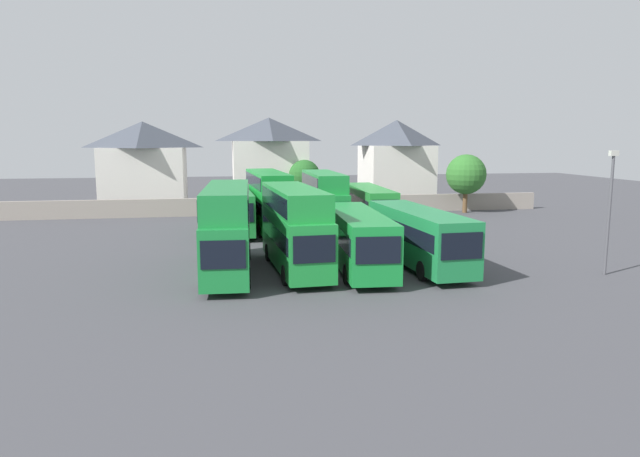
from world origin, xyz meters
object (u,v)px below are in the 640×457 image
(bus_8, at_px, (369,205))
(house_terrace_left, at_px, (144,164))
(bus_2, at_px, (295,224))
(bus_5, at_px, (234,208))
(house_terrace_right, at_px, (396,162))
(lamp_post_lot_edge, at_px, (610,206))
(tree_behind_wall, at_px, (466,175))
(tree_left_of_lot, at_px, (304,176))
(bus_1, at_px, (228,225))
(bus_4, at_px, (418,234))
(house_terrace_centre, at_px, (269,162))
(bus_3, at_px, (357,237))
(bus_6, at_px, (268,197))
(bus_7, at_px, (324,197))

(bus_8, relative_size, house_terrace_left, 1.19)
(bus_2, relative_size, bus_5, 0.87)
(house_terrace_right, xyz_separation_m, lamp_post_lot_edge, (1.05, -36.95, -1.06))
(bus_5, bearing_deg, lamp_post_lot_edge, 45.06)
(bus_2, height_order, tree_behind_wall, tree_behind_wall)
(tree_behind_wall, bearing_deg, tree_left_of_lot, 164.68)
(bus_1, distance_m, house_terrace_right, 38.60)
(bus_4, relative_size, bus_8, 1.02)
(bus_2, bearing_deg, lamp_post_lot_edge, 73.64)
(bus_4, distance_m, house_terrace_centre, 32.95)
(bus_8, xyz_separation_m, house_terrace_left, (-21.10, 17.98, 2.88))
(bus_3, bearing_deg, bus_4, 96.41)
(bus_8, bearing_deg, bus_6, -88.27)
(bus_5, relative_size, house_terrace_centre, 1.20)
(house_terrace_centre, bearing_deg, bus_5, -104.70)
(house_terrace_left, bearing_deg, bus_6, -55.55)
(bus_1, relative_size, tree_behind_wall, 1.93)
(bus_3, relative_size, bus_8, 1.01)
(house_terrace_centre, bearing_deg, bus_7, -78.63)
(house_terrace_centre, height_order, lamp_post_lot_edge, house_terrace_centre)
(bus_8, bearing_deg, house_terrace_right, 158.29)
(bus_4, height_order, lamp_post_lot_edge, lamp_post_lot_edge)
(bus_8, bearing_deg, tree_left_of_lot, -160.74)
(bus_5, height_order, bus_6, bus_6)
(bus_4, height_order, bus_6, bus_6)
(bus_2, xyz_separation_m, bus_3, (3.71, -0.24, -0.81))
(bus_2, bearing_deg, house_terrace_right, 150.26)
(bus_4, xyz_separation_m, tree_behind_wall, (13.55, 23.79, 2.04))
(house_terrace_left, bearing_deg, bus_5, -62.50)
(bus_6, relative_size, bus_7, 1.13)
(bus_1, relative_size, bus_7, 1.13)
(bus_1, bearing_deg, lamp_post_lot_edge, 81.90)
(bus_3, xyz_separation_m, house_terrace_right, (12.63, 33.18, 3.10))
(bus_1, height_order, bus_7, bus_1)
(bus_5, height_order, house_terrace_right, house_terrace_right)
(bus_2, xyz_separation_m, house_terrace_left, (-12.52, 33.50, 2.13))
(house_terrace_centre, distance_m, tree_behind_wall, 21.58)
(bus_6, xyz_separation_m, lamp_post_lot_edge, (17.64, -19.63, 1.20))
(house_terrace_right, bearing_deg, bus_8, -114.03)
(bus_2, relative_size, house_terrace_right, 1.06)
(bus_6, height_order, tree_left_of_lot, tree_left_of_lot)
(bus_7, bearing_deg, house_terrace_right, 146.12)
(bus_5, xyz_separation_m, house_terrace_centre, (4.39, 16.73, 3.12))
(bus_1, height_order, tree_behind_wall, tree_behind_wall)
(bus_1, height_order, bus_4, bus_1)
(house_terrace_right, bearing_deg, house_terrace_centre, -177.10)
(bus_3, distance_m, bus_4, 3.88)
(bus_3, distance_m, tree_behind_wall, 29.74)
(house_terrace_left, xyz_separation_m, house_terrace_right, (28.86, -0.57, 0.15))
(bus_5, bearing_deg, tree_behind_wall, 107.52)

